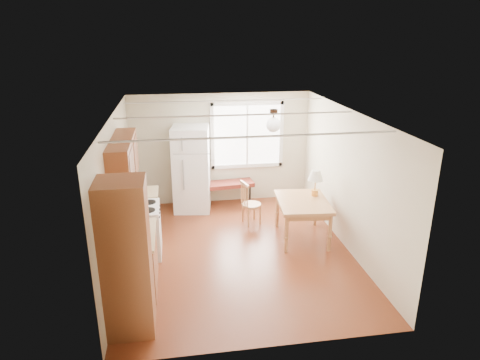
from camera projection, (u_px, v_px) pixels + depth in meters
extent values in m
cube|color=#4F1F10|center=(237.00, 252.00, 7.73)|extent=(4.60, 5.60, 0.12)
cube|color=white|center=(237.00, 114.00, 6.90)|extent=(4.60, 5.60, 0.12)
cube|color=beige|center=(221.00, 149.00, 9.64)|extent=(4.60, 0.10, 2.50)
cube|color=beige|center=(269.00, 260.00, 4.98)|extent=(4.60, 0.10, 2.50)
cube|color=beige|center=(117.00, 193.00, 7.02)|extent=(0.10, 5.60, 2.50)
cube|color=beige|center=(348.00, 181.00, 7.61)|extent=(0.10, 5.60, 2.50)
cube|color=brown|center=(127.00, 259.00, 5.41)|extent=(0.60, 0.60, 2.10)
cube|color=brown|center=(136.00, 262.00, 6.54)|extent=(0.60, 1.10, 0.86)
cube|color=tan|center=(134.00, 235.00, 6.39)|extent=(0.62, 1.14, 0.04)
cube|color=white|center=(142.00, 231.00, 7.52)|extent=(0.65, 0.76, 0.90)
cube|color=brown|center=(143.00, 215.00, 8.22)|extent=(0.60, 0.60, 0.86)
cube|color=brown|center=(123.00, 161.00, 6.70)|extent=(0.33, 1.60, 0.70)
cube|color=white|center=(247.00, 135.00, 9.62)|extent=(1.50, 0.02, 1.35)
cylinder|color=black|center=(274.00, 111.00, 7.39)|extent=(0.14, 0.14, 0.06)
cylinder|color=black|center=(274.00, 117.00, 7.42)|extent=(0.03, 0.03, 0.16)
sphere|color=white|center=(273.00, 125.00, 7.47)|extent=(0.26, 0.26, 0.26)
cube|color=white|center=(192.00, 169.00, 9.29)|extent=(0.87, 0.87, 1.87)
cube|color=gray|center=(192.00, 154.00, 8.79)|extent=(0.77, 0.02, 0.02)
cube|color=gray|center=(183.00, 166.00, 8.83)|extent=(0.03, 0.03, 1.12)
cube|color=#5A1D15|center=(227.00, 184.00, 9.63)|extent=(1.22, 0.55, 0.09)
cylinder|color=black|center=(206.00, 199.00, 9.49)|extent=(0.04, 0.04, 0.46)
cylinder|color=black|center=(250.00, 197.00, 9.64)|extent=(0.04, 0.04, 0.46)
cylinder|color=black|center=(205.00, 194.00, 9.80)|extent=(0.04, 0.04, 0.46)
cylinder|color=black|center=(247.00, 192.00, 9.95)|extent=(0.04, 0.04, 0.46)
cube|color=#A86F40|center=(303.00, 202.00, 8.00)|extent=(1.03, 1.31, 0.06)
cube|color=#A86F40|center=(303.00, 206.00, 8.03)|extent=(0.92, 1.20, 0.10)
cylinder|color=#A86F40|center=(286.00, 234.00, 7.59)|extent=(0.07, 0.07, 0.71)
cylinder|color=#A86F40|center=(330.00, 233.00, 7.64)|extent=(0.07, 0.07, 0.71)
cylinder|color=#A86F40|center=(277.00, 210.00, 8.62)|extent=(0.07, 0.07, 0.71)
cylinder|color=#A86F40|center=(316.00, 209.00, 8.67)|extent=(0.07, 0.07, 0.71)
cylinder|color=#A86F40|center=(252.00, 205.00, 8.75)|extent=(0.39, 0.39, 0.05)
cylinder|color=#A86F40|center=(248.00, 217.00, 8.64)|extent=(0.04, 0.04, 0.40)
cylinder|color=#A86F40|center=(260.00, 215.00, 8.75)|extent=(0.04, 0.04, 0.40)
cylinder|color=#A86F40|center=(243.00, 213.00, 8.87)|extent=(0.04, 0.04, 0.40)
cylinder|color=#A86F40|center=(254.00, 210.00, 8.98)|extent=(0.04, 0.04, 0.40)
cylinder|color=gold|center=(315.00, 193.00, 8.22)|extent=(0.14, 0.14, 0.12)
cylinder|color=gold|center=(315.00, 185.00, 8.17)|extent=(0.02, 0.02, 0.20)
cone|color=white|center=(316.00, 175.00, 8.11)|extent=(0.29, 0.29, 0.20)
cube|color=black|center=(129.00, 246.00, 5.95)|extent=(0.20, 0.23, 0.08)
cube|color=black|center=(128.00, 238.00, 5.81)|extent=(0.18, 0.07, 0.28)
cylinder|color=black|center=(129.00, 238.00, 5.96)|extent=(0.14, 0.14, 0.12)
cylinder|color=red|center=(126.00, 227.00, 6.41)|extent=(0.12, 0.12, 0.17)
sphere|color=red|center=(125.00, 221.00, 6.37)|extent=(0.06, 0.06, 0.06)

